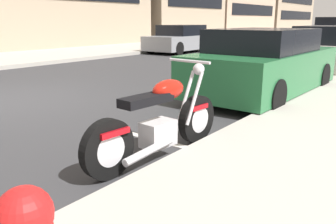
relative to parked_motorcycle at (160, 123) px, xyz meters
name	(u,v)px	position (x,y,z in m)	size (l,w,h in m)	color
ground_plane	(5,101)	(0.46, 4.33, -0.43)	(260.00, 260.00, 0.00)	#333335
sidewalk_far_curb	(140,47)	(12.46, 11.32, -0.36)	(120.00, 5.00, 0.14)	#ADA89E
parking_stall_stripe	(155,139)	(0.46, 0.44, -0.42)	(0.12, 2.20, 0.01)	silver
parked_motorcycle	(160,123)	(0.00, 0.00, 0.00)	(2.13, 0.62, 1.12)	black
parked_car_second_in_row	(264,64)	(4.14, 0.42, 0.25)	(4.30, 1.93, 1.41)	#236638
parked_car_across_street	(328,49)	(9.50, 0.40, 0.24)	(4.65, 1.91, 1.41)	beige
car_opposite_curb	(180,39)	(11.74, 7.97, 0.22)	(4.06, 1.95, 1.36)	gray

